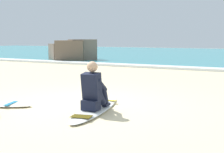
# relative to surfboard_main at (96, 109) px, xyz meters

# --- Properties ---
(ground_plane) EXTENTS (80.00, 80.00, 0.00)m
(ground_plane) POSITION_rel_surfboard_main_xyz_m (-0.57, 0.39, -0.04)
(ground_plane) COLOR beige
(breaking_foam) EXTENTS (80.00, 0.90, 0.11)m
(breaking_foam) POSITION_rel_surfboard_main_xyz_m (-0.57, 9.29, 0.02)
(breaking_foam) COLOR white
(breaking_foam) RESTS_ON ground
(surfboard_main) EXTENTS (1.09, 2.59, 0.08)m
(surfboard_main) POSITION_rel_surfboard_main_xyz_m (0.00, 0.00, 0.00)
(surfboard_main) COLOR white
(surfboard_main) RESTS_ON ground
(surfer_seated) EXTENTS (0.41, 0.73, 0.95)m
(surfer_seated) POSITION_rel_surfboard_main_xyz_m (0.06, -0.17, 0.40)
(surfer_seated) COLOR black
(surfer_seated) RESTS_ON surfboard_main
(rock_outcrop_distant) EXTENTS (3.05, 2.45, 1.39)m
(rock_outcrop_distant) POSITION_rel_surfboard_main_xyz_m (-8.55, 10.91, 0.57)
(rock_outcrop_distant) COLOR brown
(rock_outcrop_distant) RESTS_ON ground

